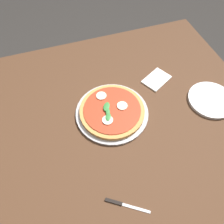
# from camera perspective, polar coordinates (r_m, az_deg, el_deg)

# --- Properties ---
(ground_plane) EXTENTS (6.00, 6.00, 0.00)m
(ground_plane) POSITION_cam_1_polar(r_m,az_deg,el_deg) (1.64, -1.85, -16.41)
(ground_plane) COLOR #2D2B28
(dining_table) EXTENTS (1.42, 1.06, 0.77)m
(dining_table) POSITION_cam_1_polar(r_m,az_deg,el_deg) (1.01, -2.88, -4.68)
(dining_table) COLOR #4C301E
(dining_table) RESTS_ON ground_plane
(serving_tray) EXTENTS (0.31, 0.31, 0.01)m
(serving_tray) POSITION_cam_1_polar(r_m,az_deg,el_deg) (0.94, -0.00, -0.14)
(serving_tray) COLOR #B2B2B7
(serving_tray) RESTS_ON dining_table
(pizza) EXTENTS (0.28, 0.28, 0.03)m
(pizza) POSITION_cam_1_polar(r_m,az_deg,el_deg) (0.92, 0.01, 0.42)
(pizza) COLOR tan
(pizza) RESTS_ON serving_tray
(plate_white) EXTENTS (0.21, 0.21, 0.01)m
(plate_white) POSITION_cam_1_polar(r_m,az_deg,el_deg) (1.07, 24.68, 2.95)
(plate_white) COLOR white
(plate_white) RESTS_ON dining_table
(napkin) EXTENTS (0.16, 0.14, 0.01)m
(napkin) POSITION_cam_1_polar(r_m,az_deg,el_deg) (1.08, 11.68, 8.41)
(napkin) COLOR white
(napkin) RESTS_ON dining_table
(knife) EXTENTS (0.14, 0.10, 0.01)m
(knife) POSITION_cam_1_polar(r_m,az_deg,el_deg) (0.80, 2.55, -23.10)
(knife) COLOR black
(knife) RESTS_ON dining_table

